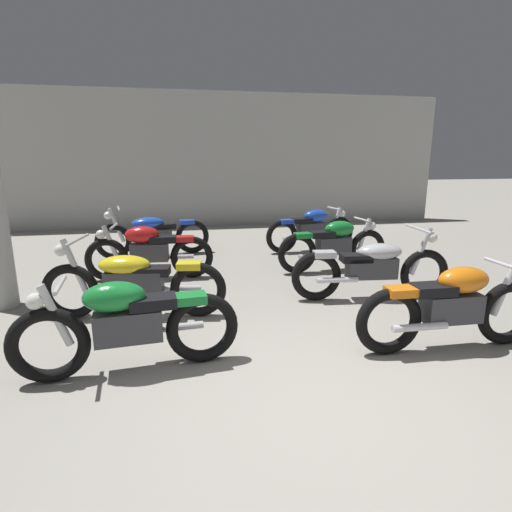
{
  "coord_description": "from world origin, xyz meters",
  "views": [
    {
      "loc": [
        -1.05,
        -2.65,
        1.87
      ],
      "look_at": [
        0.0,
        2.72,
        0.55
      ],
      "focal_mm": 28.61,
      "sensor_mm": 36.0,
      "label": 1
    }
  ],
  "objects_px": {
    "motorcycle_left_row_3": "(153,233)",
    "motorcycle_right_row_2": "(334,244)",
    "motorcycle_right_row_3": "(312,229)",
    "motorcycle_left_row_0": "(127,323)",
    "motorcycle_left_row_1": "(133,281)",
    "motorcycle_right_row_0": "(452,305)",
    "motorcycle_left_row_2": "(149,251)",
    "motorcycle_right_row_1": "(372,266)"
  },
  "relations": [
    {
      "from": "motorcycle_left_row_1",
      "to": "motorcycle_right_row_1",
      "type": "relative_size",
      "value": 1.0
    },
    {
      "from": "motorcycle_left_row_1",
      "to": "motorcycle_left_row_3",
      "type": "height_order",
      "value": "same"
    },
    {
      "from": "motorcycle_left_row_0",
      "to": "motorcycle_right_row_1",
      "type": "relative_size",
      "value": 0.91
    },
    {
      "from": "motorcycle_right_row_3",
      "to": "motorcycle_left_row_1",
      "type": "bearing_deg",
      "value": -136.62
    },
    {
      "from": "motorcycle_right_row_2",
      "to": "motorcycle_right_row_3",
      "type": "distance_m",
      "value": 1.54
    },
    {
      "from": "motorcycle_left_row_3",
      "to": "motorcycle_right_row_3",
      "type": "xyz_separation_m",
      "value": [
        3.16,
        -0.13,
        0.01
      ]
    },
    {
      "from": "motorcycle_left_row_3",
      "to": "motorcycle_right_row_2",
      "type": "bearing_deg",
      "value": -28.62
    },
    {
      "from": "motorcycle_right_row_0",
      "to": "motorcycle_right_row_1",
      "type": "bearing_deg",
      "value": 92.76
    },
    {
      "from": "motorcycle_left_row_1",
      "to": "motorcycle_right_row_1",
      "type": "height_order",
      "value": "same"
    },
    {
      "from": "motorcycle_left_row_3",
      "to": "motorcycle_right_row_1",
      "type": "xyz_separation_m",
      "value": [
        3.01,
        -3.12,
        0.0
      ]
    },
    {
      "from": "motorcycle_right_row_2",
      "to": "motorcycle_left_row_2",
      "type": "bearing_deg",
      "value": 178.61
    },
    {
      "from": "motorcycle_left_row_1",
      "to": "motorcycle_right_row_1",
      "type": "xyz_separation_m",
      "value": [
        3.09,
        0.08,
        0.0
      ]
    },
    {
      "from": "motorcycle_right_row_0",
      "to": "motorcycle_right_row_2",
      "type": "distance_m",
      "value": 3.0
    },
    {
      "from": "motorcycle_right_row_1",
      "to": "motorcycle_left_row_3",
      "type": "bearing_deg",
      "value": 134.02
    },
    {
      "from": "motorcycle_right_row_0",
      "to": "motorcycle_right_row_1",
      "type": "relative_size",
      "value": 0.91
    },
    {
      "from": "motorcycle_left_row_0",
      "to": "motorcycle_right_row_2",
      "type": "relative_size",
      "value": 1.0
    },
    {
      "from": "motorcycle_left_row_1",
      "to": "motorcycle_left_row_3",
      "type": "bearing_deg",
      "value": 88.6
    },
    {
      "from": "motorcycle_right_row_2",
      "to": "motorcycle_left_row_1",
      "type": "bearing_deg",
      "value": -153.86
    },
    {
      "from": "motorcycle_right_row_0",
      "to": "motorcycle_right_row_1",
      "type": "height_order",
      "value": "motorcycle_right_row_1"
    },
    {
      "from": "motorcycle_right_row_0",
      "to": "motorcycle_right_row_3",
      "type": "bearing_deg",
      "value": 89.01
    },
    {
      "from": "motorcycle_left_row_0",
      "to": "motorcycle_left_row_1",
      "type": "distance_m",
      "value": 1.32
    },
    {
      "from": "motorcycle_left_row_1",
      "to": "motorcycle_left_row_2",
      "type": "relative_size",
      "value": 1.1
    },
    {
      "from": "motorcycle_left_row_1",
      "to": "motorcycle_left_row_2",
      "type": "distance_m",
      "value": 1.61
    },
    {
      "from": "motorcycle_left_row_1",
      "to": "motorcycle_left_row_0",
      "type": "bearing_deg",
      "value": -86.82
    },
    {
      "from": "motorcycle_left_row_1",
      "to": "motorcycle_right_row_0",
      "type": "bearing_deg",
      "value": -24.83
    },
    {
      "from": "motorcycle_left_row_1",
      "to": "motorcycle_left_row_3",
      "type": "relative_size",
      "value": 1.0
    },
    {
      "from": "motorcycle_left_row_3",
      "to": "motorcycle_right_row_0",
      "type": "distance_m",
      "value": 5.59
    },
    {
      "from": "motorcycle_left_row_1",
      "to": "motorcycle_right_row_1",
      "type": "bearing_deg",
      "value": 1.42
    },
    {
      "from": "motorcycle_left_row_2",
      "to": "motorcycle_left_row_1",
      "type": "bearing_deg",
      "value": -93.22
    },
    {
      "from": "motorcycle_right_row_3",
      "to": "motorcycle_left_row_0",
      "type": "bearing_deg",
      "value": -125.9
    },
    {
      "from": "motorcycle_left_row_3",
      "to": "motorcycle_right_row_0",
      "type": "xyz_separation_m",
      "value": [
        3.09,
        -4.66,
        0.01
      ]
    },
    {
      "from": "motorcycle_left_row_2",
      "to": "motorcycle_left_row_0",
      "type": "bearing_deg",
      "value": -90.34
    },
    {
      "from": "motorcycle_left_row_3",
      "to": "motorcycle_right_row_1",
      "type": "distance_m",
      "value": 4.33
    },
    {
      "from": "motorcycle_left_row_1",
      "to": "motorcycle_right_row_2",
      "type": "relative_size",
      "value": 1.1
    },
    {
      "from": "motorcycle_left_row_2",
      "to": "motorcycle_right_row_3",
      "type": "height_order",
      "value": "same"
    },
    {
      "from": "motorcycle_left_row_1",
      "to": "motorcycle_left_row_2",
      "type": "height_order",
      "value": "motorcycle_left_row_1"
    },
    {
      "from": "motorcycle_left_row_3",
      "to": "motorcycle_right_row_3",
      "type": "distance_m",
      "value": 3.17
    },
    {
      "from": "motorcycle_right_row_1",
      "to": "motorcycle_right_row_2",
      "type": "height_order",
      "value": "motorcycle_right_row_1"
    },
    {
      "from": "motorcycle_left_row_2",
      "to": "motorcycle_right_row_1",
      "type": "relative_size",
      "value": 0.91
    },
    {
      "from": "motorcycle_left_row_2",
      "to": "motorcycle_right_row_3",
      "type": "bearing_deg",
      "value": 24.82
    },
    {
      "from": "motorcycle_right_row_0",
      "to": "motorcycle_right_row_2",
      "type": "height_order",
      "value": "same"
    },
    {
      "from": "motorcycle_right_row_0",
      "to": "motorcycle_left_row_3",
      "type": "bearing_deg",
      "value": 123.53
    }
  ]
}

